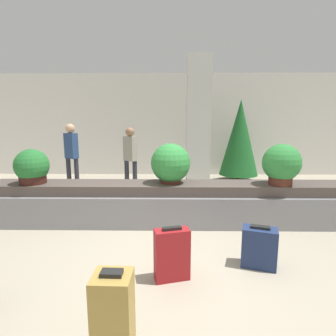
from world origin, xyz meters
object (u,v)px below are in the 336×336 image
object	(u,v)px
traveler_1	(130,154)
decorated_tree	(240,138)
suitcase_0	(259,247)
suitcase_1	(172,254)
traveler_0	(71,151)
suitcase_2	(113,317)
potted_plant_1	(171,164)
potted_plant_0	(32,167)
pillar	(198,125)
potted_plant_2	(281,164)

from	to	relation	value
traveler_1	decorated_tree	size ratio (longest dim) A/B	0.67
suitcase_0	suitcase_1	world-z (taller)	suitcase_1
traveler_0	suitcase_2	bearing A→B (deg)	-36.54
suitcase_1	potted_plant_1	distance (m)	1.79
suitcase_1	decorated_tree	world-z (taller)	decorated_tree
traveler_0	traveler_1	bearing A→B (deg)	24.95
suitcase_2	traveler_0	size ratio (longest dim) A/B	0.41
potted_plant_1	traveler_1	size ratio (longest dim) A/B	0.42
potted_plant_1	suitcase_0	bearing A→B (deg)	-53.34
potted_plant_1	decorated_tree	xyz separation A→B (m)	(1.96, 3.32, 0.26)
suitcase_1	traveler_1	distance (m)	3.95
suitcase_1	potted_plant_0	world-z (taller)	potted_plant_0
suitcase_0	traveler_1	distance (m)	4.09
suitcase_1	traveler_0	bearing A→B (deg)	107.99
potted_plant_1	suitcase_2	bearing A→B (deg)	-98.29
suitcase_0	pillar	bearing A→B (deg)	113.56
suitcase_0	traveler_1	size ratio (longest dim) A/B	0.32
traveler_0	suitcase_0	bearing A→B (deg)	-15.87
suitcase_0	suitcase_2	size ratio (longest dim) A/B	0.73
pillar	traveler_1	distance (m)	1.78
suitcase_0	suitcase_1	distance (m)	1.04
suitcase_0	suitcase_1	bearing A→B (deg)	-147.55
potted_plant_1	traveler_1	distance (m)	2.34
traveler_1	traveler_0	bearing A→B (deg)	32.04
potted_plant_1	potted_plant_2	distance (m)	1.75
suitcase_1	traveler_0	size ratio (longest dim) A/B	0.35
suitcase_2	potted_plant_1	xyz separation A→B (m)	(0.38, 2.62, 0.67)
pillar	suitcase_2	world-z (taller)	pillar
potted_plant_1	decorated_tree	size ratio (longest dim) A/B	0.28
potted_plant_2	potted_plant_0	bearing A→B (deg)	179.27
potted_plant_1	traveler_0	bearing A→B (deg)	137.80
pillar	potted_plant_1	distance (m)	2.38
suitcase_1	potted_plant_0	xyz separation A→B (m)	(-2.27, 1.58, 0.66)
pillar	decorated_tree	xyz separation A→B (m)	(1.30, 1.11, -0.35)
suitcase_2	suitcase_1	bearing A→B (deg)	68.94
suitcase_0	decorated_tree	bearing A→B (deg)	96.43
pillar	suitcase_1	distance (m)	4.12
suitcase_2	potted_plant_1	size ratio (longest dim) A/B	1.02
suitcase_0	traveler_0	world-z (taller)	traveler_0
traveler_1	suitcase_1	bearing A→B (deg)	142.25
pillar	traveler_1	xyz separation A→B (m)	(-1.64, -0.09, -0.68)
potted_plant_1	traveler_1	bearing A→B (deg)	115.07
traveler_1	pillar	bearing A→B (deg)	-139.80
suitcase_2	potted_plant_2	size ratio (longest dim) A/B	1.02
suitcase_1	suitcase_2	world-z (taller)	suitcase_2
pillar	potted_plant_0	size ratio (longest dim) A/B	5.68
pillar	traveler_1	world-z (taller)	pillar
suitcase_0	suitcase_2	bearing A→B (deg)	-121.05
suitcase_0	suitcase_1	size ratio (longest dim) A/B	0.84
potted_plant_0	suitcase_2	bearing A→B (deg)	-53.82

